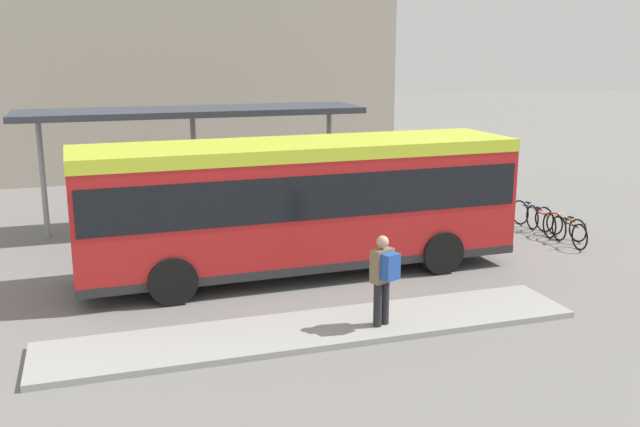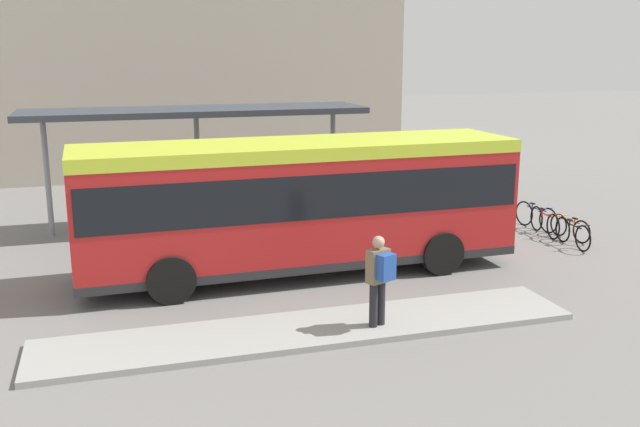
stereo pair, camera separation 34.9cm
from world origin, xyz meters
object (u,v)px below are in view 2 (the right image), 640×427
(bicycle_blue, at_px, (536,216))
(potted_planter_near_shelter, at_px, (178,222))
(bicycle_orange, at_px, (570,228))
(city_bus, at_px, (300,198))
(bicycle_black, at_px, (573,233))
(pedestrian_waiting, at_px, (380,275))
(bicycle_red, at_px, (545,222))

(bicycle_blue, height_order, potted_planter_near_shelter, potted_planter_near_shelter)
(bicycle_orange, height_order, potted_planter_near_shelter, potted_planter_near_shelter)
(city_bus, height_order, potted_planter_near_shelter, city_bus)
(bicycle_black, height_order, bicycle_orange, bicycle_black)
(bicycle_black, relative_size, bicycle_blue, 0.96)
(pedestrian_waiting, bearing_deg, bicycle_blue, -72.55)
(bicycle_red, bearing_deg, pedestrian_waiting, -46.65)
(bicycle_black, relative_size, bicycle_red, 0.97)
(pedestrian_waiting, relative_size, bicycle_orange, 1.15)
(pedestrian_waiting, distance_m, bicycle_blue, 9.66)
(pedestrian_waiting, bearing_deg, bicycle_orange, -80.00)
(city_bus, bearing_deg, bicycle_blue, 13.11)
(bicycle_red, bearing_deg, city_bus, -73.10)
(bicycle_black, relative_size, bicycle_orange, 1.11)
(bicycle_blue, bearing_deg, bicycle_red, -21.45)
(bicycle_black, bearing_deg, bicycle_blue, 179.43)
(pedestrian_waiting, distance_m, bicycle_black, 8.43)
(bicycle_orange, height_order, bicycle_red, bicycle_red)
(pedestrian_waiting, xyz_separation_m, bicycle_red, (7.33, 5.42, -0.76))
(bicycle_blue, distance_m, potted_planter_near_shelter, 10.58)
(pedestrian_waiting, bearing_deg, city_bus, -15.14)
(city_bus, xyz_separation_m, bicycle_blue, (7.94, 2.04, -1.48))
(pedestrian_waiting, height_order, bicycle_red, pedestrian_waiting)
(bicycle_red, xyz_separation_m, bicycle_blue, (0.14, 0.66, 0.01))
(bicycle_red, bearing_deg, bicycle_black, 6.70)
(potted_planter_near_shelter, bearing_deg, bicycle_red, -9.63)
(city_bus, distance_m, bicycle_blue, 8.33)
(city_bus, distance_m, potted_planter_near_shelter, 4.22)
(city_bus, xyz_separation_m, bicycle_red, (7.79, 1.38, -1.48))
(bicycle_orange, bearing_deg, bicycle_black, 141.09)
(bicycle_red, relative_size, potted_planter_near_shelter, 1.26)
(potted_planter_near_shelter, bearing_deg, city_bus, -50.55)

